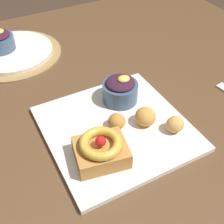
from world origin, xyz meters
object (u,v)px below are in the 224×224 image
at_px(fritter_middle, 175,124).
at_px(fritter_back, 117,121).
at_px(front_plate, 116,128).
at_px(berry_ramekin, 120,90).
at_px(back_plate, 12,52).
at_px(fritter_front, 145,117).
at_px(cake_slice, 101,150).

bearing_deg(fritter_middle, fritter_back, 146.69).
relative_size(front_plate, berry_ramekin, 3.58).
height_order(berry_ramekin, fritter_middle, berry_ramekin).
relative_size(front_plate, back_plate, 1.25).
distance_m(front_plate, fritter_front, 0.07).
height_order(cake_slice, fritter_back, cake_slice).
bearing_deg(back_plate, fritter_middle, -65.21).
bearing_deg(fritter_back, berry_ramekin, 56.27).
bearing_deg(cake_slice, berry_ramekin, 49.14).
relative_size(fritter_front, back_plate, 0.19).
relative_size(front_plate, fritter_back, 7.75).
bearing_deg(berry_ramekin, back_plate, 116.73).
distance_m(cake_slice, back_plate, 0.51).
height_order(front_plate, fritter_front, fritter_front).
distance_m(berry_ramekin, fritter_front, 0.10).
height_order(berry_ramekin, fritter_back, berry_ramekin).
relative_size(front_plate, fritter_middle, 7.68).
height_order(fritter_front, back_plate, fritter_front).
bearing_deg(fritter_back, fritter_front, -18.11).
bearing_deg(back_plate, fritter_front, -67.49).
distance_m(front_plate, back_plate, 0.45).
distance_m(fritter_front, fritter_middle, 0.07).
height_order(fritter_front, fritter_middle, fritter_front).
relative_size(berry_ramekin, fritter_back, 2.17).
xyz_separation_m(fritter_middle, back_plate, (-0.23, 0.51, -0.02)).
bearing_deg(front_plate, cake_slice, -137.07).
xyz_separation_m(berry_ramekin, fritter_front, (0.01, -0.10, -0.01)).
bearing_deg(fritter_middle, back_plate, 114.79).
bearing_deg(fritter_front, fritter_middle, -48.07).
height_order(cake_slice, fritter_front, cake_slice).
xyz_separation_m(front_plate, berry_ramekin, (0.05, 0.08, 0.04)).
bearing_deg(back_plate, fritter_back, -73.71).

